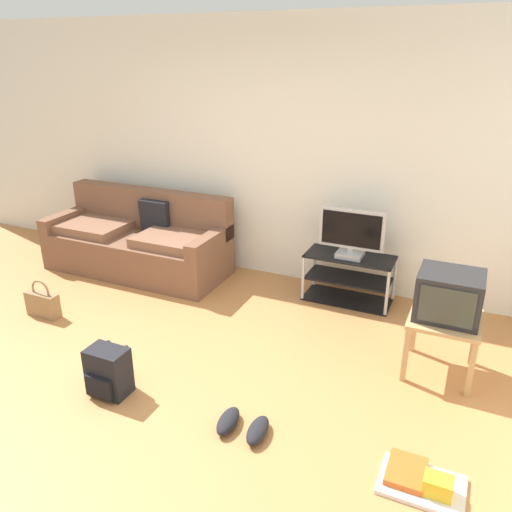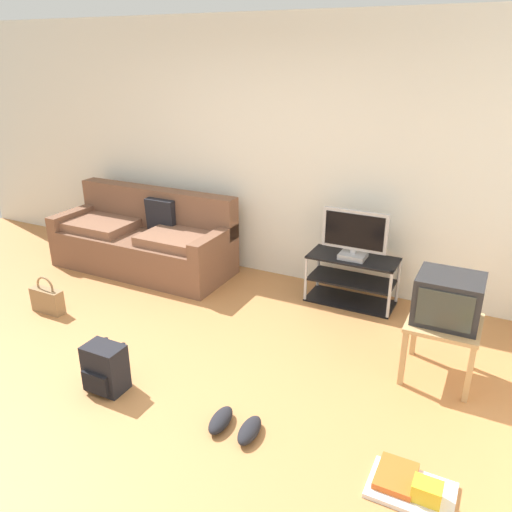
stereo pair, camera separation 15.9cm
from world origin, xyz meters
name	(u,v)px [view 1 (the left image)]	position (x,y,z in m)	size (l,w,h in m)	color
ground_plane	(137,392)	(0.00, 0.00, -0.01)	(9.00, 9.80, 0.02)	#B27542
wall_back	(269,153)	(0.00, 2.45, 1.35)	(9.00, 0.10, 2.70)	silver
couch	(139,242)	(-1.35, 1.88, 0.33)	(2.06, 0.82, 0.88)	brown
tv_stand	(349,278)	(1.03, 2.10, 0.24)	(0.86, 0.39, 0.48)	black
flat_tv	(351,234)	(1.03, 2.07, 0.72)	(0.63, 0.22, 0.48)	#B2B2B7
side_table	(444,327)	(2.00, 1.18, 0.40)	(0.52, 0.52, 0.48)	tan
crt_tv	(449,295)	(2.00, 1.20, 0.66)	(0.46, 0.41, 0.36)	#232326
backpack	(108,372)	(-0.17, -0.10, 0.18)	(0.29, 0.27, 0.36)	black
handbag	(43,303)	(-1.51, 0.58, 0.13)	(0.34, 0.11, 0.37)	olive
sneakers_pair	(243,426)	(0.90, -0.07, 0.04)	(0.37, 0.29, 0.09)	black
floor_tray	(421,481)	(2.04, -0.06, 0.04)	(0.48, 0.33, 0.14)	silver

